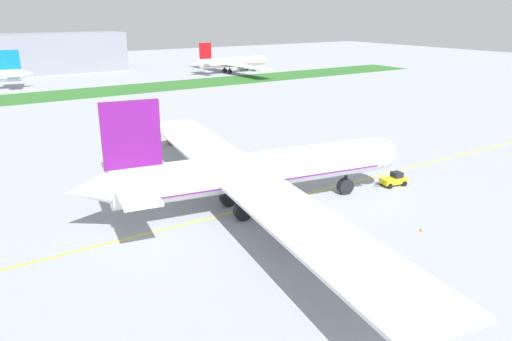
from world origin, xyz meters
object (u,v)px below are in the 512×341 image
Objects in this scene: ground_crew_wingwalker_port at (310,202)px; traffic_cone_near_nose at (421,229)px; parked_airliner_far_right at (231,63)px; pushback_tug at (394,179)px; airliner_foreground at (252,172)px; service_truck_baggage_loader at (178,136)px.

ground_crew_wingwalker_port reaches higher than traffic_cone_near_nose.
pushback_tug is at bearing -110.72° from parked_airliner_far_right.
parked_airliner_far_right is at bearing 60.45° from airliner_foreground.
traffic_cone_near_nose is at bearing -82.56° from service_truck_baggage_loader.
airliner_foreground is at bearing 128.57° from traffic_cone_near_nose.
parked_airliner_far_right is at bearing 63.44° from ground_crew_wingwalker_port.
traffic_cone_near_nose is 0.01× the size of parked_airliner_far_right.
service_truck_baggage_loader is 0.08× the size of parked_airliner_far_right.
airliner_foreground reaches higher than traffic_cone_near_nose.
service_truck_baggage_loader is 128.99m from parked_airliner_far_right.
traffic_cone_near_nose is at bearing -112.35° from parked_airliner_far_right.
traffic_cone_near_nose is at bearing -51.43° from airliner_foreground.
airliner_foreground is 10.06m from ground_crew_wingwalker_port.
ground_crew_wingwalker_port is 45.69m from service_truck_baggage_loader.
ground_crew_wingwalker_port is 168.01m from parked_airliner_far_right.
ground_crew_wingwalker_port is (-18.37, -0.27, -0.04)m from pushback_tug.
ground_crew_wingwalker_port is at bearing -30.91° from airliner_foreground.
service_truck_baggage_loader is (-7.83, 59.96, 1.41)m from traffic_cone_near_nose.
service_truck_baggage_loader is (7.15, 41.18, -4.25)m from airliner_foreground.
airliner_foreground is 24.67m from traffic_cone_near_nose.
pushback_tug reaches higher than traffic_cone_near_nose.
pushback_tug is at bearing -9.27° from airliner_foreground.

